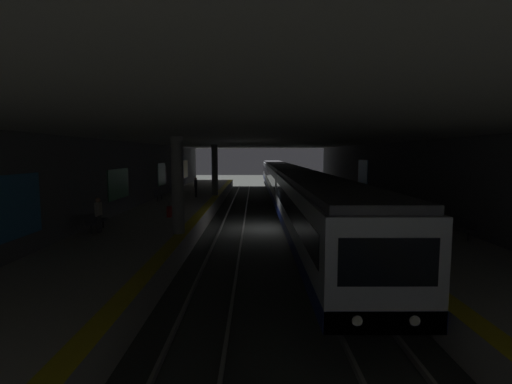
# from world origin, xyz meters

# --- Properties ---
(ground_plane) EXTENTS (120.00, 120.00, 0.00)m
(ground_plane) POSITION_xyz_m (0.00, 0.00, 0.00)
(ground_plane) COLOR #383A38
(track_left) EXTENTS (60.00, 1.53, 0.16)m
(track_left) POSITION_xyz_m (0.00, -2.20, 0.08)
(track_left) COLOR gray
(track_left) RESTS_ON ground
(track_right) EXTENTS (60.00, 1.53, 0.16)m
(track_right) POSITION_xyz_m (0.00, 2.20, 0.08)
(track_right) COLOR gray
(track_right) RESTS_ON ground
(platform_left) EXTENTS (60.00, 5.30, 1.06)m
(platform_left) POSITION_xyz_m (0.00, -6.55, 0.53)
(platform_left) COLOR #B7B2A8
(platform_left) RESTS_ON ground
(platform_right) EXTENTS (60.00, 5.30, 1.06)m
(platform_right) POSITION_xyz_m (0.00, 6.55, 0.53)
(platform_right) COLOR #B7B2A8
(platform_right) RESTS_ON ground
(wall_left) EXTENTS (60.00, 0.56, 5.60)m
(wall_left) POSITION_xyz_m (0.01, -9.45, 2.80)
(wall_left) COLOR slate
(wall_left) RESTS_ON ground
(wall_right) EXTENTS (60.00, 0.56, 5.60)m
(wall_right) POSITION_xyz_m (0.05, 9.45, 2.80)
(wall_right) COLOR slate
(wall_right) RESTS_ON ground
(ceiling_slab) EXTENTS (60.00, 19.40, 0.40)m
(ceiling_slab) POSITION_xyz_m (0.00, 0.00, 5.80)
(ceiling_slab) COLOR #ADAAA3
(ceiling_slab) RESTS_ON wall_left
(pillar_near) EXTENTS (0.56, 0.56, 4.55)m
(pillar_near) POSITION_xyz_m (-6.16, 4.35, 3.33)
(pillar_near) COLOR gray
(pillar_near) RESTS_ON platform_right
(pillar_far) EXTENTS (0.56, 0.56, 4.55)m
(pillar_far) POSITION_xyz_m (10.02, 4.35, 3.33)
(pillar_far) COLOR gray
(pillar_far) RESTS_ON platform_right
(metro_train) EXTENTS (55.73, 2.83, 3.49)m
(metro_train) POSITION_xyz_m (12.46, -2.20, 2.02)
(metro_train) COLOR #B7BCC6
(metro_train) RESTS_ON track_left
(bench_left_mid) EXTENTS (1.70, 0.47, 0.86)m
(bench_left_mid) POSITION_xyz_m (-7.10, -8.53, 1.57)
(bench_left_mid) COLOR #262628
(bench_left_mid) RESTS_ON platform_left
(bench_left_far) EXTENTS (1.70, 0.47, 0.86)m
(bench_left_far) POSITION_xyz_m (-4.14, -8.53, 1.57)
(bench_left_far) COLOR #262628
(bench_left_far) RESTS_ON platform_left
(bench_right_near) EXTENTS (1.70, 0.47, 0.86)m
(bench_right_near) POSITION_xyz_m (-5.54, 8.53, 1.57)
(bench_right_near) COLOR #262628
(bench_right_near) RESTS_ON platform_right
(bench_right_mid) EXTENTS (1.70, 0.47, 0.86)m
(bench_right_mid) POSITION_xyz_m (6.34, 8.53, 1.57)
(bench_right_mid) COLOR #262628
(bench_right_mid) RESTS_ON platform_right
(bench_right_far) EXTENTS (1.70, 0.47, 0.86)m
(bench_right_far) POSITION_xyz_m (11.53, 8.53, 1.57)
(bench_right_far) COLOR #262628
(bench_right_far) RESTS_ON platform_right
(person_waiting_near) EXTENTS (0.60, 0.23, 1.68)m
(person_waiting_near) POSITION_xyz_m (-5.98, 8.18, 1.97)
(person_waiting_near) COLOR #444444
(person_waiting_near) RESTS_ON platform_right
(person_walking_mid) EXTENTS (0.60, 0.23, 1.68)m
(person_walking_mid) POSITION_xyz_m (4.93, -6.36, 1.96)
(person_walking_mid) COLOR #414141
(person_walking_mid) RESTS_ON platform_left
(person_standing_far) EXTENTS (0.60, 0.24, 1.72)m
(person_standing_far) POSITION_xyz_m (8.52, 5.84, 1.99)
(person_standing_far) COLOR #252525
(person_standing_far) RESTS_ON platform_right
(suitcase_rolling) EXTENTS (0.34, 0.24, 0.95)m
(suitcase_rolling) POSITION_xyz_m (-1.62, 5.83, 1.38)
(suitcase_rolling) COLOR maroon
(suitcase_rolling) RESTS_ON platform_right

